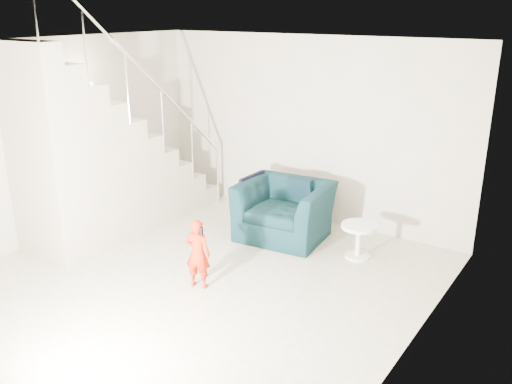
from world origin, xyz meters
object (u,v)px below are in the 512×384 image
toddler (198,254)px  staircase (100,169)px  armchair (284,210)px  side_table (359,235)px

toddler → staircase: bearing=-28.9°
armchair → toddler: size_ratio=1.45×
armchair → staircase: staircase is taller
armchair → side_table: size_ratio=2.63×
side_table → staircase: size_ratio=0.13×
toddler → staircase: (-2.10, 0.45, 0.53)m
toddler → side_table: toddler is taller
armchair → staircase: size_ratio=0.33×
armchair → side_table: bearing=-8.4°
staircase → toddler: bearing=-12.1°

